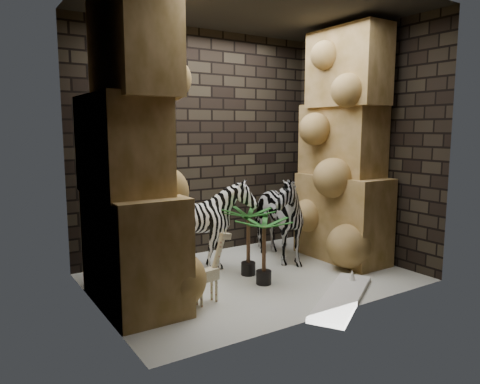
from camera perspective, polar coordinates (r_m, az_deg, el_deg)
floor at (r=5.27m, az=1.58°, el=-10.82°), size 3.50×3.50×0.00m
ceiling at (r=5.14m, az=1.73°, el=22.65°), size 3.50×3.50×0.00m
wall_back at (r=6.06m, az=-5.08°, el=6.11°), size 3.50×0.00×3.50m
wall_front at (r=4.02m, az=11.81°, el=4.97°), size 3.50×0.00×3.50m
wall_left at (r=4.25m, az=-18.29°, el=4.89°), size 0.00×3.00×3.00m
wall_right at (r=6.14m, az=15.32°, el=5.89°), size 0.00×3.00×3.00m
rock_pillar_left at (r=4.35m, az=-13.81°, el=5.13°), size 0.68×1.30×3.00m
rock_pillar_right at (r=5.90m, az=13.16°, el=5.88°), size 0.58×1.25×3.00m
zebra_right at (r=5.80m, az=4.17°, el=-2.19°), size 0.76×1.21×1.34m
zebra_left at (r=5.43m, az=-4.56°, el=-4.66°), size 0.95×1.16×1.02m
giraffe_toy at (r=4.42m, az=-4.30°, el=-9.60°), size 0.39×0.19×0.73m
palm_front at (r=5.24m, az=1.07°, el=-6.36°), size 0.36×0.36×0.80m
palm_back at (r=4.95m, az=3.07°, el=-7.55°), size 0.36×0.36×0.75m
surfboard at (r=4.73m, az=12.91°, el=-12.94°), size 1.36×1.03×0.05m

